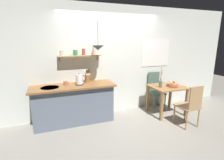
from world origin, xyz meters
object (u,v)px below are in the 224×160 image
Objects in this scene: knife_block at (88,77)px; coffee_mug_by_sink at (66,83)px; dining_chair_near at (190,105)px; dining_chair_far at (155,89)px; twig_vase at (161,84)px; pendant_lamp at (98,48)px; fruit_bowl at (172,84)px; electric_kettle at (79,80)px; dining_table at (167,91)px.

coffee_mug_by_sink is at bearing -172.75° from knife_block.
knife_block reaches higher than dining_chair_near.
coffee_mug_by_sink is (-2.39, -0.06, 0.40)m from dining_chair_far.
pendant_lamp is at bearing 172.27° from twig_vase.
pendant_lamp is at bearing -53.90° from knife_block.
twig_vase is at bearing 174.08° from fruit_bowl.
coffee_mug_by_sink is (-0.51, -0.06, -0.07)m from knife_block.
fruit_bowl is at bearing -13.88° from knife_block.
pendant_lamp reaches higher than knife_block.
electric_kettle is 0.31m from coffee_mug_by_sink.
dining_chair_far is 2.06m from pendant_lamp.
pendant_lamp is (0.70, -0.20, 0.77)m from coffee_mug_by_sink.
twig_vase is at bearing -110.36° from dining_chair_far.
knife_block is at bearing 166.12° from fruit_bowl.
coffee_mug_by_sink reaches higher than dining_table.
twig_vase is at bearing -7.73° from pendant_lamp.
fruit_bowl is (0.16, -0.49, 0.24)m from dining_chair_far.
pendant_lamp is (0.19, -0.26, 0.69)m from knife_block.
knife_block reaches higher than dining_chair_far.
fruit_bowl is 0.46× the size of pendant_lamp.
knife_block is at bearing 7.25° from coffee_mug_by_sink.
twig_vase reaches higher than dining_chair_far.
knife_block is (0.22, 0.14, 0.00)m from electric_kettle.
fruit_bowl is (0.10, -0.06, 0.18)m from dining_table.
electric_kettle is (-2.18, 1.06, 0.50)m from dining_chair_near.
coffee_mug_by_sink is at bearing 155.33° from dining_chair_near.
electric_kettle is (-2.09, -0.13, 0.47)m from dining_chair_far.
fruit_bowl is 1.02× the size of electric_kettle.
dining_table is at bearing -8.79° from coffee_mug_by_sink.
pendant_lamp is (-1.69, -0.25, 1.16)m from dining_chair_far.
fruit_bowl is at bearing 84.37° from dining_chair_near.
dining_table is 1.40× the size of pendant_lamp.
fruit_bowl is 0.89× the size of knife_block.
coffee_mug_by_sink is (-2.55, 0.44, 0.16)m from fruit_bowl.
electric_kettle is 0.82m from pendant_lamp.
twig_vase reaches higher than coffee_mug_by_sink.
pendant_lamp reaches higher than fruit_bowl.
dining_table is 2.21m from electric_kettle.
electric_kettle reaches higher than dining_table.
fruit_bowl is (0.07, 0.70, 0.27)m from dining_chair_near.
knife_block is 0.52m from coffee_mug_by_sink.
pendant_lamp reaches higher than coffee_mug_by_sink.
electric_kettle reaches higher than dining_chair_far.
knife_block is 0.51× the size of pendant_lamp.
twig_vase is 1.96m from electric_kettle.
dining_chair_far is 3.28× the size of knife_block.
dining_chair_near is 3.55× the size of electric_kettle.
pendant_lamp reaches higher than twig_vase.
twig_vase is (-0.23, -0.03, 0.22)m from dining_table.
knife_block is (-1.71, 0.47, 0.19)m from twig_vase.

